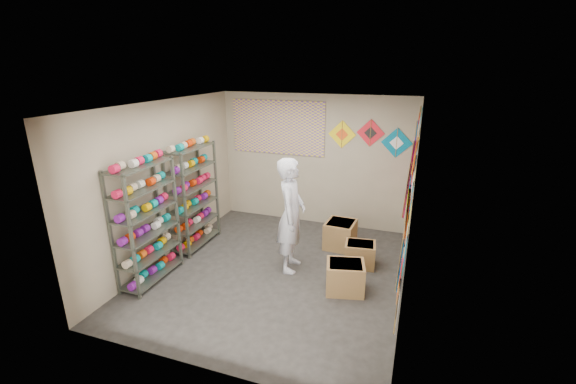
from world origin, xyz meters
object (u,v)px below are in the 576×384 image
at_px(carton_b, 360,254).
at_px(carton_c, 340,234).
at_px(shelf_rack_back, 193,197).
at_px(carton_a, 345,277).
at_px(shelf_rack_front, 146,224).
at_px(shopkeeper, 291,215).

relative_size(carton_b, carton_c, 0.88).
xyz_separation_m(shelf_rack_back, carton_a, (2.95, -0.63, -0.72)).
bearing_deg(carton_b, carton_a, -102.81).
bearing_deg(shelf_rack_back, carton_a, -12.12).
relative_size(shelf_rack_front, shelf_rack_back, 1.00).
relative_size(shopkeeper, carton_a, 3.40).
height_order(shopkeeper, carton_b, shopkeeper).
distance_m(shelf_rack_back, carton_b, 3.13).
xyz_separation_m(carton_a, carton_b, (0.08, 0.85, -0.03)).
relative_size(carton_a, carton_b, 1.11).
relative_size(shelf_rack_back, carton_a, 3.42).
bearing_deg(shopkeeper, carton_a, -119.14).
xyz_separation_m(shelf_rack_front, shelf_rack_back, (0.00, 1.30, 0.00)).
distance_m(shopkeeper, carton_a, 1.28).
xyz_separation_m(shopkeeper, carton_c, (0.61, 1.03, -0.70)).
bearing_deg(carton_b, shopkeeper, -164.19).
bearing_deg(carton_a, shopkeeper, 145.04).
bearing_deg(shelf_rack_front, carton_a, 12.72).
xyz_separation_m(shopkeeper, carton_a, (0.99, -0.39, -0.71)).
relative_size(shelf_rack_back, shopkeeper, 1.01).
bearing_deg(carton_c, carton_a, -71.82).
height_order(shelf_rack_front, carton_b, shelf_rack_front).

